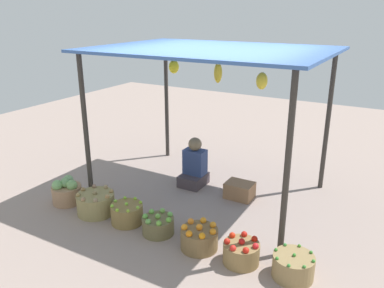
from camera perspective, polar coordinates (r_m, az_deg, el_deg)
ground_plane at (r=6.01m, az=2.57°, el=-7.10°), size 14.00×14.00×0.00m
market_stall_structure at (r=5.43m, az=2.90°, el=12.25°), size 3.17×2.36×2.16m
vendor_person at (r=6.15m, az=0.34°, el=-3.39°), size 0.36×0.44×0.78m
basket_cabbages at (r=5.92m, az=-17.91°, el=-6.67°), size 0.42×0.42×0.39m
basket_potatoes at (r=5.53m, az=-13.94°, el=-8.43°), size 0.51×0.51×0.34m
basket_limes at (r=5.23m, az=-9.52°, el=-10.03°), size 0.42×0.42×0.29m
basket_green_apples at (r=4.96m, az=-5.00°, el=-11.75°), size 0.40×0.40×0.27m
basket_oranges at (r=4.66m, az=1.08°, el=-13.62°), size 0.44×0.44×0.32m
basket_red_tomatoes at (r=4.46m, az=7.24°, el=-15.49°), size 0.40×0.40×0.30m
basket_green_chilies at (r=4.37m, az=14.63°, el=-16.98°), size 0.43×0.43×0.28m
wooden_crate_near_vendor at (r=5.84m, az=6.99°, el=-6.75°), size 0.40×0.31×0.24m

